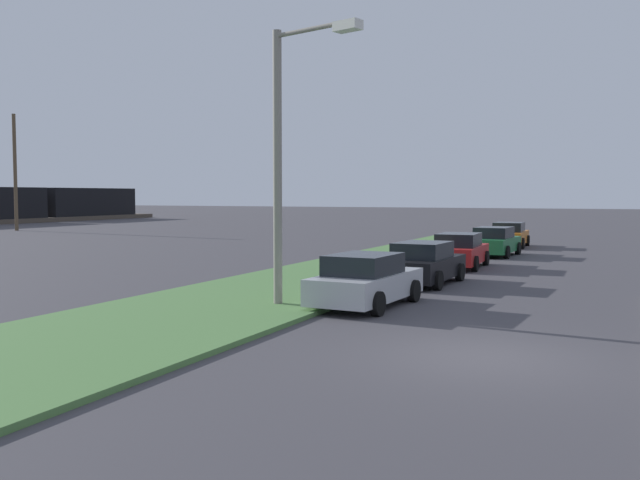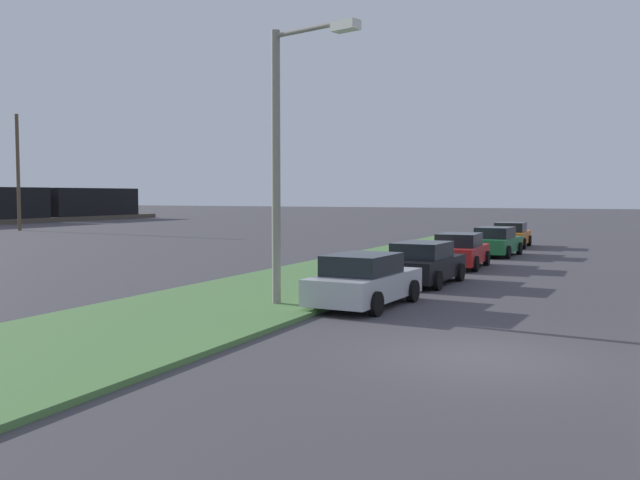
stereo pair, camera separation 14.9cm
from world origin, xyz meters
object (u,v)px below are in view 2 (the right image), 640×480
at_px(parked_car_orange, 511,235).
at_px(parked_car_red, 460,251).
at_px(parked_car_silver, 364,281).
at_px(distant_utility_pole, 18,173).
at_px(streetlight, 285,146).
at_px(parked_car_green, 496,242).
at_px(parked_car_black, 423,264).

bearing_deg(parked_car_orange, parked_car_red, 178.36).
bearing_deg(parked_car_silver, parked_car_red, 3.33).
relative_size(parked_car_silver, parked_car_orange, 1.01).
bearing_deg(distant_utility_pole, streetlight, -124.44).
xyz_separation_m(parked_car_green, distant_utility_pole, (8.47, 42.20, 4.28)).
distance_m(parked_car_black, parked_car_orange, 18.85).
xyz_separation_m(parked_car_black, parked_car_green, (12.36, -0.21, 0.00)).
xyz_separation_m(parked_car_black, parked_car_red, (5.96, 0.13, 0.00)).
distance_m(streetlight, distant_utility_pole, 48.59).
bearing_deg(distant_utility_pole, parked_car_green, -101.35).
bearing_deg(parked_car_orange, streetlight, 174.40).
height_order(parked_car_green, parked_car_orange, same).
relative_size(parked_car_silver, distant_utility_pole, 0.44).
distance_m(parked_car_silver, distant_utility_pole, 49.57).
height_order(parked_car_green, streetlight, streetlight).
bearing_deg(parked_car_red, parked_car_green, -4.69).
bearing_deg(streetlight, parked_car_silver, -54.58).
relative_size(parked_car_green, parked_car_orange, 1.01).
distance_m(parked_car_silver, parked_car_black, 5.38).
bearing_deg(parked_car_silver, parked_car_black, 1.91).
bearing_deg(parked_car_green, parked_car_black, -177.95).
relative_size(parked_car_red, parked_car_green, 0.99).
height_order(parked_car_red, distant_utility_pole, distant_utility_pole).
relative_size(parked_car_green, streetlight, 0.59).
bearing_deg(parked_car_green, streetlight, 176.60).
distance_m(parked_car_green, parked_car_orange, 6.50).
xyz_separation_m(parked_car_silver, parked_car_red, (11.34, -0.01, 0.00)).
bearing_deg(parked_car_orange, parked_car_black, 178.79).
relative_size(parked_car_silver, parked_car_green, 1.00).
bearing_deg(parked_car_red, streetlight, 170.17).
relative_size(parked_car_orange, streetlight, 0.58).
relative_size(parked_car_red, streetlight, 0.58).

